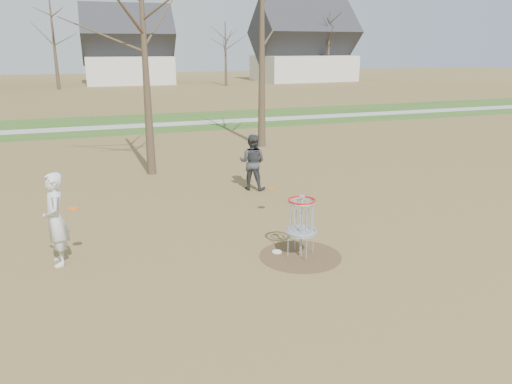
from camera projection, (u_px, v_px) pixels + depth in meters
ground at (300, 256)px, 10.92m from camera, size 160.00×160.00×0.00m
green_band at (155, 122)px, 29.91m from camera, size 160.00×8.00×0.01m
footpath at (158, 125)px, 29.00m from camera, size 160.00×1.50×0.01m
dirt_circle at (300, 256)px, 10.92m from camera, size 1.80×1.80×0.01m
player_standing at (55, 219)px, 10.28m from camera, size 0.55×0.77×1.97m
player_throwing at (252, 162)px, 15.78m from camera, size 1.09×1.05×1.78m
disc_grounded at (277, 252)px, 11.10m from camera, size 0.22×0.22×0.02m
discs_in_play at (191, 197)px, 11.80m from camera, size 5.19×1.84×0.53m
disc_golf_basket at (301, 217)px, 10.66m from camera, size 0.64×0.64×1.35m
bare_trees at (146, 34)px, 42.34m from camera, size 52.62×44.98×9.00m
houses_row at (150, 54)px, 58.84m from camera, size 56.51×10.01×7.26m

